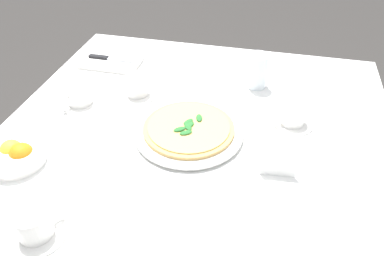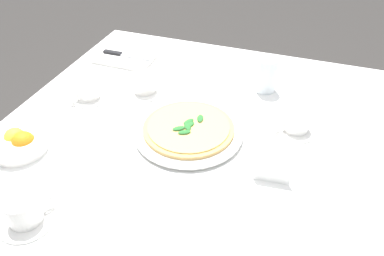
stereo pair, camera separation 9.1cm
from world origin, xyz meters
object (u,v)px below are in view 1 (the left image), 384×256
at_px(citrus_bowl, 16,154).
at_px(pizza_plate, 189,132).
at_px(coffee_cup_center_back, 79,97).
at_px(pizza, 189,128).
at_px(dinner_knife, 111,58).
at_px(coffee_cup_left_edge, 137,87).
at_px(water_glass_back_corner, 257,72).
at_px(napkin_folded, 111,62).
at_px(coffee_cup_far_right, 292,116).
at_px(coffee_cup_near_left, 35,225).
at_px(menu_card, 278,167).

bearing_deg(citrus_bowl, pizza_plate, 27.50).
distance_m(coffee_cup_center_back, citrus_bowl, 0.29).
relative_size(pizza_plate, pizza, 1.20).
xyz_separation_m(pizza, dinner_knife, (-0.38, 0.35, -0.00)).
relative_size(coffee_cup_left_edge, dinner_knife, 0.67).
bearing_deg(coffee_cup_center_back, pizza, -10.85).
bearing_deg(water_glass_back_corner, coffee_cup_center_back, -155.69).
distance_m(pizza_plate, dinner_knife, 0.52).
relative_size(pizza, napkin_folded, 1.19).
bearing_deg(pizza, napkin_folded, 138.11).
xyz_separation_m(pizza_plate, dinner_knife, (-0.38, 0.35, 0.01)).
distance_m(water_glass_back_corner, dinner_knife, 0.55).
distance_m(napkin_folded, citrus_bowl, 0.56).
distance_m(pizza_plate, coffee_cup_far_right, 0.31).
xyz_separation_m(dinner_knife, citrus_bowl, (-0.03, -0.56, 0.00)).
relative_size(coffee_cup_center_back, dinner_knife, 0.67).
relative_size(coffee_cup_far_right, water_glass_back_corner, 1.10).
xyz_separation_m(coffee_cup_center_back, coffee_cup_near_left, (0.14, -0.48, 0.00)).
bearing_deg(menu_card, dinner_knife, 139.62).
xyz_separation_m(coffee_cup_left_edge, water_glass_back_corner, (0.38, 0.15, 0.02)).
relative_size(pizza_plate, coffee_cup_left_edge, 2.43).
relative_size(pizza_plate, dinner_knife, 1.62).
bearing_deg(pizza_plate, water_glass_back_corner, 62.81).
bearing_deg(water_glass_back_corner, napkin_folded, 176.68).
distance_m(dinner_knife, menu_card, 0.79).
height_order(pizza, coffee_cup_center_back, coffee_cup_center_back).
xyz_separation_m(coffee_cup_center_back, coffee_cup_far_right, (0.67, 0.05, -0.00)).
height_order(water_glass_back_corner, dinner_knife, water_glass_back_corner).
bearing_deg(pizza, dinner_knife, 137.90).
bearing_deg(napkin_folded, pizza_plate, -41.51).
relative_size(water_glass_back_corner, dinner_knife, 0.61).
xyz_separation_m(pizza_plate, coffee_cup_far_right, (0.29, 0.12, 0.02)).
xyz_separation_m(coffee_cup_left_edge, citrus_bowl, (-0.20, -0.38, -0.01)).
relative_size(pizza, coffee_cup_far_right, 2.03).
distance_m(coffee_cup_far_right, water_glass_back_corner, 0.23).
relative_size(coffee_cup_left_edge, citrus_bowl, 0.87).
xyz_separation_m(dinner_knife, menu_card, (0.64, -0.46, 0.01)).
bearing_deg(coffee_cup_left_edge, water_glass_back_corner, 21.42).
relative_size(citrus_bowl, menu_card, 1.67).
xyz_separation_m(coffee_cup_near_left, coffee_cup_left_edge, (0.02, 0.58, 0.00)).
height_order(water_glass_back_corner, menu_card, water_glass_back_corner).
distance_m(coffee_cup_near_left, menu_card, 0.58).
bearing_deg(citrus_bowl, coffee_cup_near_left, -48.20).
height_order(pizza_plate, coffee_cup_left_edge, coffee_cup_left_edge).
xyz_separation_m(coffee_cup_center_back, coffee_cup_left_edge, (0.16, 0.09, 0.01)).
height_order(pizza, menu_card, menu_card).
xyz_separation_m(coffee_cup_left_edge, napkin_folded, (-0.17, 0.18, -0.02)).
height_order(napkin_folded, citrus_bowl, citrus_bowl).
height_order(pizza, dinner_knife, pizza).
bearing_deg(coffee_cup_far_right, coffee_cup_near_left, -134.67).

